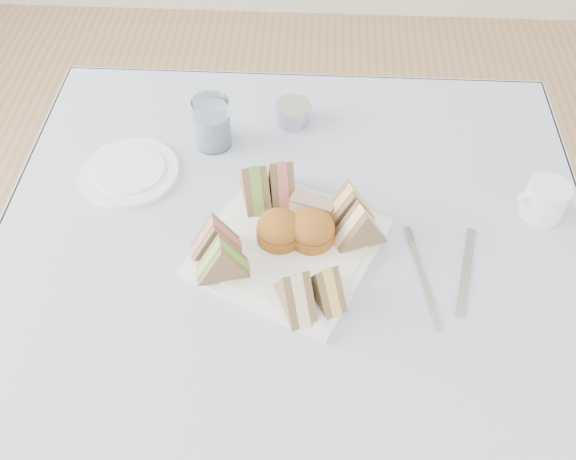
{
  "coord_description": "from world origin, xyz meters",
  "views": [
    {
      "loc": [
        0.03,
        -0.64,
        1.58
      ],
      "look_at": [
        -0.01,
        0.03,
        0.8
      ],
      "focal_mm": 40.0,
      "sensor_mm": 36.0,
      "label": 1
    }
  ],
  "objects_px": {
    "table": "(291,371)",
    "creamer_jug": "(545,200)",
    "serving_plate": "(288,247)",
    "water_glass": "(212,123)"
  },
  "relations": [
    {
      "from": "table",
      "to": "serving_plate",
      "type": "distance_m",
      "value": 0.38
    },
    {
      "from": "serving_plate",
      "to": "creamer_jug",
      "type": "height_order",
      "value": "creamer_jug"
    },
    {
      "from": "table",
      "to": "creamer_jug",
      "type": "xyz_separation_m",
      "value": [
        0.43,
        0.13,
        0.41
      ]
    },
    {
      "from": "table",
      "to": "serving_plate",
      "type": "height_order",
      "value": "serving_plate"
    },
    {
      "from": "table",
      "to": "creamer_jug",
      "type": "distance_m",
      "value": 0.61
    },
    {
      "from": "table",
      "to": "water_glass",
      "type": "distance_m",
      "value": 0.54
    },
    {
      "from": "serving_plate",
      "to": "creamer_jug",
      "type": "xyz_separation_m",
      "value": [
        0.44,
        0.11,
        0.03
      ]
    },
    {
      "from": "water_glass",
      "to": "creamer_jug",
      "type": "xyz_separation_m",
      "value": [
        0.59,
        -0.15,
        -0.02
      ]
    },
    {
      "from": "serving_plate",
      "to": "creamer_jug",
      "type": "bearing_deg",
      "value": 38.38
    },
    {
      "from": "table",
      "to": "creamer_jug",
      "type": "height_order",
      "value": "creamer_jug"
    }
  ]
}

